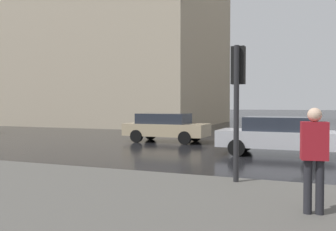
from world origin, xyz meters
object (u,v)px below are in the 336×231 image
traffic_signal_post (238,84)px  car_champagne (166,127)px  car_silver (276,135)px  pedestrian_by_billboard (314,152)px

traffic_signal_post → car_champagne: bearing=31.3°
traffic_signal_post → car_champagne: size_ratio=0.74×
car_silver → pedestrian_by_billboard: (-7.94, -1.40, 0.38)m
pedestrian_by_billboard → car_champagne: bearing=32.7°
traffic_signal_post → car_champagne: (8.82, 5.37, -1.59)m
car_champagne → pedestrian_by_billboard: pedestrian_by_billboard is taller
car_champagne → pedestrian_by_billboard: bearing=-147.3°
car_champagne → pedestrian_by_billboard: 13.01m
traffic_signal_post → car_champagne: traffic_signal_post is taller
pedestrian_by_billboard → traffic_signal_post: bearing=37.8°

